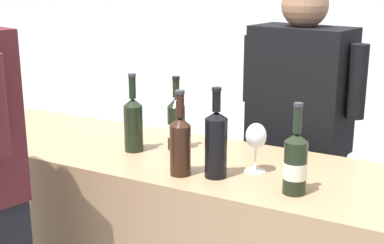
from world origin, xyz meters
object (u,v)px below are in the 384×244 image
Objects in this scene: wine_bottle_1 at (295,163)px; wine_bottle_3 at (133,122)px; wine_glass at (256,138)px; person_server at (296,164)px; wine_bottle_5 at (216,142)px; wine_bottle_0 at (176,123)px; wine_bottle_2 at (180,143)px.

wine_bottle_3 reaches higher than wine_bottle_1.
wine_glass is at bearing 146.47° from wine_bottle_1.
wine_bottle_3 is (-0.73, 0.12, 0.01)m from wine_bottle_1.
person_server is at bearing 92.13° from wine_glass.
wine_bottle_5 is (0.43, -0.11, 0.01)m from wine_bottle_3.
wine_bottle_0 is 0.30m from wine_bottle_2.
wine_bottle_1 is 0.74m from wine_bottle_3.
wine_bottle_0 is at bearing 143.56° from wine_bottle_5.
wine_glass is at bearing 34.26° from wine_bottle_2.
wine_glass is 0.66m from person_server.
wine_bottle_1 is 0.99× the size of wine_bottle_2.
wine_bottle_2 is at bearing -145.74° from wine_glass.
wine_bottle_0 is at bearing 166.36° from wine_glass.
wine_bottle_3 is at bearing -130.55° from person_server.
wine_bottle_5 is at bearing -132.90° from wine_glass.
wine_bottle_1 is 0.79m from person_server.
person_server is (0.09, 0.71, -0.29)m from wine_bottle_5.
wine_bottle_1 is at bearing -20.80° from wine_bottle_0.
wine_bottle_1 is 0.96× the size of wine_bottle_3.
wine_bottle_3 is (-0.30, 0.15, 0.00)m from wine_bottle_2.
person_server reaches higher than wine_bottle_1.
wine_bottle_5 is at bearing -13.95° from wine_bottle_3.
wine_bottle_5 is 0.77m from person_server.
wine_bottle_3 is 0.84m from person_server.
wine_bottle_5 reaches higher than wine_bottle_1.
wine_bottle_5 is at bearing 177.90° from wine_bottle_1.
wine_glass is at bearing -13.64° from wine_bottle_0.
wine_bottle_2 is (-0.42, -0.03, 0.01)m from wine_bottle_1.
wine_glass is (-0.19, 0.13, 0.02)m from wine_bottle_1.
wine_bottle_3 is 0.98× the size of wine_bottle_5.
wine_bottle_5 is 0.20× the size of person_server.
wine_glass is (0.54, 0.01, 0.01)m from wine_bottle_3.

